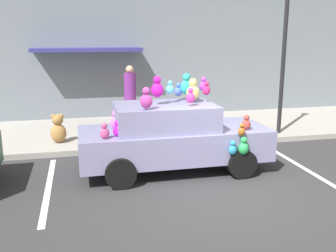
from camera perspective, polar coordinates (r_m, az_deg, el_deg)
name	(u,v)px	position (r m, az deg, el deg)	size (l,w,h in m)	color
ground_plane	(223,191)	(7.88, 8.14, -9.51)	(60.00, 60.00, 0.00)	#2D2D30
sidewalk	(167,129)	(12.41, -0.15, -0.45)	(24.00, 4.00, 0.15)	gray
storefront_building	(153,30)	(14.14, -2.26, 13.99)	(24.00, 1.25, 6.40)	slate
parking_stripe_front	(300,166)	(9.72, 18.95, -5.61)	(0.12, 3.60, 0.01)	silver
parking_stripe_rear	(48,187)	(8.35, -17.25, -8.62)	(0.12, 3.60, 0.01)	silver
plush_covered_car	(172,136)	(8.70, 0.57, -1.47)	(4.23, 1.94, 2.18)	gray
teddy_bear_on_sidewalk	(58,129)	(10.92, -15.91, -0.48)	(0.42, 0.35, 0.81)	#9E723D
street_lamp_post	(284,48)	(11.78, 16.78, 11.00)	(0.28, 0.28, 4.14)	black
pedestrian_near_shopfront	(130,98)	(12.53, -5.61, 4.16)	(0.39, 0.39, 1.93)	#662577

